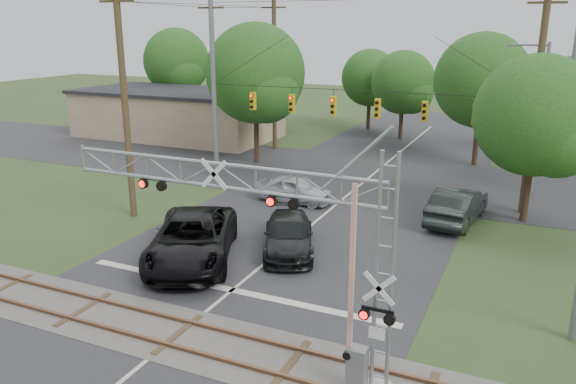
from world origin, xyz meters
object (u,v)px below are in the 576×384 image
at_px(pickup_black, 192,239).
at_px(traffic_signal_span, 371,99).
at_px(streetlight, 538,111).
at_px(car_dark, 289,235).
at_px(crossing_gantry, 277,235).
at_px(commercial_building, 177,113).
at_px(sedan_silver, 295,189).

bearing_deg(pickup_black, traffic_signal_span, 48.78).
bearing_deg(traffic_signal_span, streetlight, 26.77).
bearing_deg(car_dark, crossing_gantry, -91.48).
relative_size(traffic_signal_span, commercial_building, 1.08).
distance_m(pickup_black, car_dark, 4.21).
height_order(crossing_gantry, commercial_building, crossing_gantry).
bearing_deg(car_dark, pickup_black, -164.95).
bearing_deg(traffic_signal_span, commercial_building, 153.20).
xyz_separation_m(traffic_signal_span, commercial_building, (-20.91, 10.56, -3.55)).
relative_size(crossing_gantry, car_dark, 1.94).
xyz_separation_m(crossing_gantry, pickup_black, (-6.69, 5.67, -3.21)).
distance_m(crossing_gantry, commercial_building, 37.49).
relative_size(car_dark, streetlight, 0.60).
distance_m(traffic_signal_span, car_dark, 11.18).
xyz_separation_m(crossing_gantry, commercial_building, (-23.76, 28.92, -2.10)).
xyz_separation_m(crossing_gantry, traffic_signal_span, (-2.84, 18.36, 1.45)).
distance_m(car_dark, streetlight, 17.70).
bearing_deg(streetlight, sedan_silver, -147.23).
bearing_deg(commercial_building, pickup_black, -53.48).
relative_size(crossing_gantry, streetlight, 1.16).
bearing_deg(streetlight, commercial_building, 168.28).
xyz_separation_m(car_dark, streetlight, (9.32, 14.46, 4.15)).
relative_size(commercial_building, streetlight, 2.04).
height_order(crossing_gantry, streetlight, streetlight).
bearing_deg(crossing_gantry, commercial_building, 129.40).
xyz_separation_m(crossing_gantry, car_dark, (-3.42, 8.31, -3.43)).
bearing_deg(streetlight, traffic_signal_span, -153.23).
height_order(pickup_black, streetlight, streetlight).
relative_size(crossing_gantry, sedan_silver, 2.33).
bearing_deg(crossing_gantry, traffic_signal_span, 98.80).
height_order(pickup_black, commercial_building, commercial_building).
relative_size(pickup_black, sedan_silver, 1.62).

